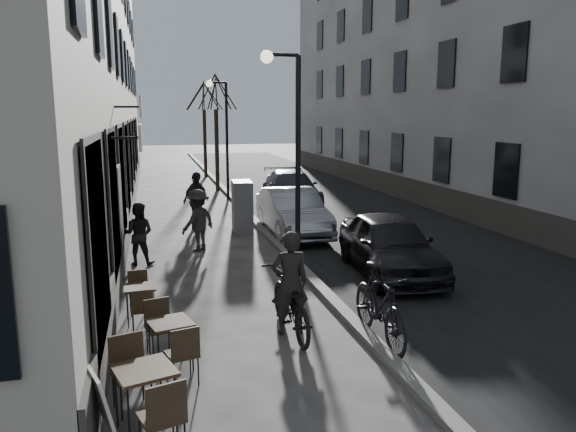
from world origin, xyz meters
name	(u,v)px	position (x,y,z in m)	size (l,w,h in m)	color
ground	(413,404)	(0.00, 0.00, 0.00)	(120.00, 120.00, 0.00)	#3D3A38
road	(326,203)	(3.85, 16.00, 0.00)	(7.30, 60.00, 0.00)	black
kerb	(240,205)	(0.20, 16.00, 0.06)	(0.25, 60.00, 0.12)	slate
building_right	(451,11)	(9.50, 16.50, 8.00)	(4.00, 35.00, 16.00)	slate
streetlamp_near	(291,140)	(-0.17, 6.00, 3.16)	(0.90, 0.28, 5.09)	black
streetlamp_far	(223,127)	(-0.17, 18.00, 3.16)	(0.90, 0.28, 5.09)	black
tree_near	(216,93)	(-0.10, 21.00, 4.66)	(2.40, 2.40, 5.70)	black
tree_far	(204,96)	(-0.10, 27.00, 4.66)	(2.40, 2.40, 5.70)	black
bistro_set_a	(145,394)	(-3.40, 0.16, 0.49)	(0.91, 1.68, 0.96)	black
bistro_set_b	(171,340)	(-3.05, 1.82, 0.45)	(0.77, 1.53, 0.87)	black
bistro_set_c	(140,300)	(-3.52, 3.89, 0.41)	(0.59, 1.37, 0.80)	black
sign_board	(107,421)	(-3.82, -0.22, 0.41)	(0.52, 0.66, 1.02)	black
utility_cabinet	(242,206)	(-0.45, 11.27, 0.81)	(0.60, 1.09, 1.63)	slate
bicycle	(290,302)	(-1.00, 2.72, 0.55)	(0.74, 2.11, 1.11)	black
cyclist_rider	(290,283)	(-1.00, 2.72, 0.91)	(0.66, 0.43, 1.81)	black
pedestrian_near	(139,234)	(-3.60, 7.98, 0.79)	(0.76, 0.60, 1.57)	black
pedestrian_mid	(198,220)	(-2.03, 9.03, 0.85)	(1.10, 0.63, 1.71)	#272522
pedestrian_far	(196,201)	(-1.84, 12.02, 0.94)	(1.10, 0.46, 1.87)	black
car_near	(390,245)	(2.15, 5.66, 0.72)	(1.69, 4.20, 1.43)	black
car_mid	(293,212)	(1.00, 10.43, 0.71)	(1.51, 4.32, 1.42)	gray
car_far	(291,188)	(2.30, 15.82, 0.70)	(1.96, 4.83, 1.40)	#31333A
moped	(379,305)	(0.35, 2.00, 0.64)	(0.60, 2.13, 1.28)	black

